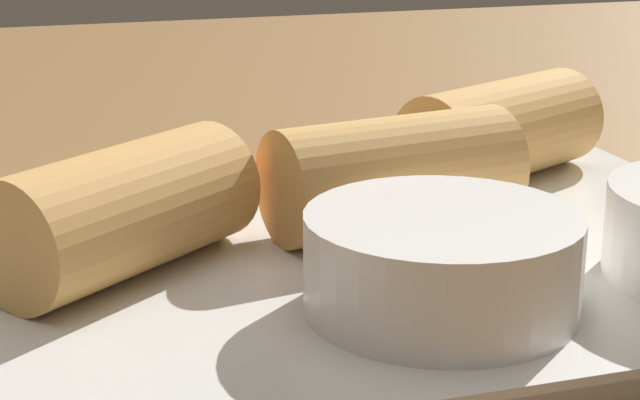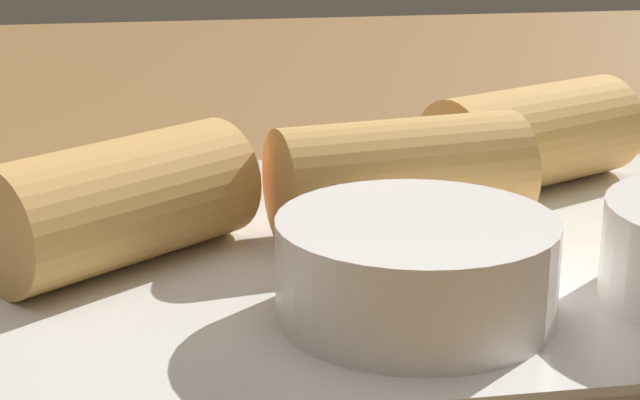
{
  "view_description": "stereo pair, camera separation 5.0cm",
  "coord_description": "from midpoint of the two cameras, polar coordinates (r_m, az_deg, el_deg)",
  "views": [
    {
      "loc": [
        10.48,
        35.57,
        16.58
      ],
      "look_at": [
        -0.45,
        0.95,
        5.22
      ],
      "focal_mm": 60.0,
      "sensor_mm": 36.0,
      "label": 1
    },
    {
      "loc": [
        5.62,
        36.74,
        16.58
      ],
      "look_at": [
        -0.45,
        0.95,
        5.22
      ],
      "focal_mm": 60.0,
      "sensor_mm": 36.0,
      "label": 2
    }
  ],
  "objects": [
    {
      "name": "spoon",
      "position": [
        0.54,
        -2.01,
        2.35
      ],
      "size": [
        17.18,
        2.89,
        1.29
      ],
      "color": "#B2B2B7",
      "rests_on": "table_surface"
    },
    {
      "name": "roll_front_right",
      "position": [
        0.37,
        -13.84,
        -0.46
      ],
      "size": [
        10.03,
        9.09,
        4.31
      ],
      "color": "#DBA356",
      "rests_on": "serving_plate"
    },
    {
      "name": "roll_front_left",
      "position": [
        0.39,
        1.1,
        1.25
      ],
      "size": [
        10.32,
        5.79,
        4.31
      ],
      "color": "#DBA356",
      "rests_on": "serving_plate"
    },
    {
      "name": "roll_back_left",
      "position": [
        0.47,
        6.98,
        3.74
      ],
      "size": [
        10.28,
        7.92,
        4.31
      ],
      "color": "#DBA356",
      "rests_on": "serving_plate"
    },
    {
      "name": "serving_plate",
      "position": [
        0.39,
        -3.7,
        -3.55
      ],
      "size": [
        35.09,
        24.15,
        1.5
      ],
      "color": "silver",
      "rests_on": "table_surface"
    },
    {
      "name": "table_surface",
      "position": [
        0.4,
        -4.6,
        -5.5
      ],
      "size": [
        180.0,
        140.0,
        2.0
      ],
      "color": "olive",
      "rests_on": "ground"
    },
    {
      "name": "dipping_bowl_near",
      "position": [
        0.32,
        2.16,
        -3.21
      ],
      "size": [
        8.5,
        8.5,
        3.09
      ],
      "color": "white",
      "rests_on": "serving_plate"
    }
  ]
}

